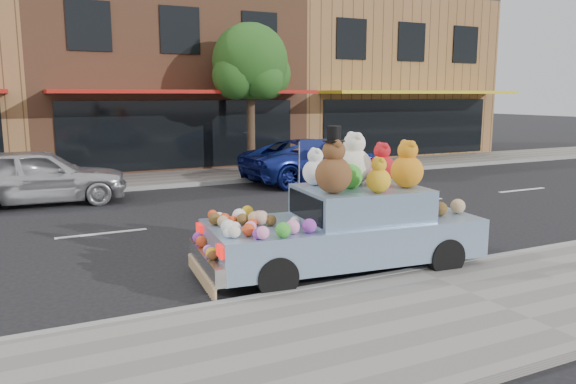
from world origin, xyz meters
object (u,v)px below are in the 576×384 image
car_blue (317,160)px  car_silver (38,176)px  street_tree (251,68)px  art_car (345,222)px

car_blue → car_silver: bearing=86.0°
car_silver → street_tree: bearing=-65.8°
street_tree → car_blue: street_tree is taller
car_silver → art_car: art_car is taller
street_tree → car_blue: (1.32, -2.37, -3.00)m
street_tree → car_silver: bearing=-159.6°
car_silver → art_car: (4.14, -8.20, 0.07)m
car_blue → art_car: art_car is taller
car_silver → car_blue: size_ratio=0.87×
car_blue → street_tree: bearing=23.6°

